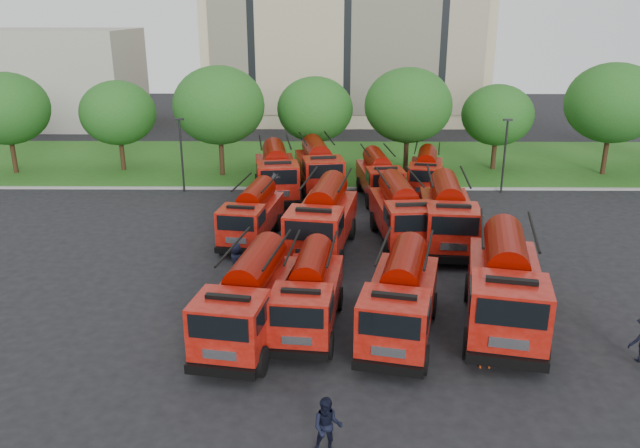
{
  "coord_description": "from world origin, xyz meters",
  "views": [
    {
      "loc": [
        -0.18,
        -24.43,
        12.09
      ],
      "look_at": [
        -0.44,
        5.23,
        1.8
      ],
      "focal_mm": 35.0,
      "sensor_mm": 36.0,
      "label": 1
    }
  ],
  "objects_px": {
    "fire_truck_4": "(252,214)",
    "fire_truck_5": "(323,219)",
    "fire_truck_0": "(249,298)",
    "fire_truck_11": "(426,172)",
    "fire_truck_8": "(276,172)",
    "firefighter_4": "(237,281)",
    "firefighter_0": "(484,367)",
    "fire_truck_3": "(505,284)",
    "fire_truck_1": "(309,292)",
    "fire_truck_6": "(401,212)",
    "fire_truck_2": "(401,297)",
    "fire_truck_9": "(318,167)",
    "fire_truck_10": "(379,176)",
    "firefighter_5": "(504,277)",
    "firefighter_3": "(640,361)",
    "fire_truck_7": "(447,214)"
  },
  "relations": [
    {
      "from": "fire_truck_1",
      "to": "fire_truck_11",
      "type": "distance_m",
      "value": 20.63
    },
    {
      "from": "fire_truck_10",
      "to": "firefighter_0",
      "type": "height_order",
      "value": "fire_truck_10"
    },
    {
      "from": "fire_truck_4",
      "to": "fire_truck_6",
      "type": "distance_m",
      "value": 8.1
    },
    {
      "from": "fire_truck_7",
      "to": "fire_truck_9",
      "type": "bearing_deg",
      "value": 129.2
    },
    {
      "from": "firefighter_0",
      "to": "fire_truck_7",
      "type": "bearing_deg",
      "value": 84.75
    },
    {
      "from": "fire_truck_3",
      "to": "fire_truck_11",
      "type": "relative_size",
      "value": 1.26
    },
    {
      "from": "fire_truck_9",
      "to": "fire_truck_6",
      "type": "bearing_deg",
      "value": -73.37
    },
    {
      "from": "fire_truck_11",
      "to": "firefighter_0",
      "type": "distance_m",
      "value": 22.29
    },
    {
      "from": "fire_truck_6",
      "to": "fire_truck_9",
      "type": "height_order",
      "value": "fire_truck_9"
    },
    {
      "from": "fire_truck_0",
      "to": "fire_truck_10",
      "type": "height_order",
      "value": "fire_truck_0"
    },
    {
      "from": "fire_truck_3",
      "to": "fire_truck_10",
      "type": "height_order",
      "value": "fire_truck_3"
    },
    {
      "from": "fire_truck_4",
      "to": "fire_truck_7",
      "type": "height_order",
      "value": "fire_truck_7"
    },
    {
      "from": "fire_truck_5",
      "to": "firefighter_4",
      "type": "xyz_separation_m",
      "value": [
        -4.0,
        -3.92,
        -1.76
      ]
    },
    {
      "from": "fire_truck_1",
      "to": "fire_truck_6",
      "type": "distance_m",
      "value": 10.82
    },
    {
      "from": "fire_truck_2",
      "to": "fire_truck_6",
      "type": "xyz_separation_m",
      "value": [
        1.2,
        10.41,
        0.04
      ]
    },
    {
      "from": "fire_truck_9",
      "to": "fire_truck_11",
      "type": "xyz_separation_m",
      "value": [
        7.38,
        -0.42,
        -0.26
      ]
    },
    {
      "from": "fire_truck_0",
      "to": "fire_truck_8",
      "type": "relative_size",
      "value": 0.95
    },
    {
      "from": "fire_truck_2",
      "to": "firefighter_0",
      "type": "xyz_separation_m",
      "value": [
        2.79,
        -2.32,
        -1.6
      ]
    },
    {
      "from": "fire_truck_5",
      "to": "fire_truck_9",
      "type": "height_order",
      "value": "fire_truck_5"
    },
    {
      "from": "fire_truck_3",
      "to": "firefighter_0",
      "type": "bearing_deg",
      "value": -101.53
    },
    {
      "from": "fire_truck_4",
      "to": "fire_truck_10",
      "type": "bearing_deg",
      "value": 55.61
    },
    {
      "from": "fire_truck_7",
      "to": "fire_truck_11",
      "type": "xyz_separation_m",
      "value": [
        0.39,
        10.01,
        -0.28
      ]
    },
    {
      "from": "fire_truck_4",
      "to": "firefighter_0",
      "type": "xyz_separation_m",
      "value": [
        9.68,
        -12.9,
        -1.47
      ]
    },
    {
      "from": "fire_truck_10",
      "to": "firefighter_4",
      "type": "xyz_separation_m",
      "value": [
        -7.7,
        -13.64,
        -1.5
      ]
    },
    {
      "from": "fire_truck_3",
      "to": "firefighter_3",
      "type": "relative_size",
      "value": 4.68
    },
    {
      "from": "fire_truck_4",
      "to": "fire_truck_5",
      "type": "bearing_deg",
      "value": -14.0
    },
    {
      "from": "fire_truck_4",
      "to": "fire_truck_10",
      "type": "height_order",
      "value": "fire_truck_10"
    },
    {
      "from": "fire_truck_5",
      "to": "firefighter_3",
      "type": "xyz_separation_m",
      "value": [
        11.56,
        -10.8,
        -1.76
      ]
    },
    {
      "from": "fire_truck_8",
      "to": "firefighter_3",
      "type": "xyz_separation_m",
      "value": [
        14.74,
        -20.62,
        -1.73
      ]
    },
    {
      "from": "fire_truck_8",
      "to": "firefighter_4",
      "type": "height_order",
      "value": "fire_truck_8"
    },
    {
      "from": "fire_truck_2",
      "to": "firefighter_5",
      "type": "xyz_separation_m",
      "value": [
        5.63,
        5.59,
        -1.6
      ]
    },
    {
      "from": "fire_truck_8",
      "to": "fire_truck_5",
      "type": "bearing_deg",
      "value": -79.3
    },
    {
      "from": "fire_truck_5",
      "to": "fire_truck_9",
      "type": "bearing_deg",
      "value": 101.56
    },
    {
      "from": "fire_truck_0",
      "to": "fire_truck_4",
      "type": "xyz_separation_m",
      "value": [
        -1.09,
        10.76,
        -0.15
      ]
    },
    {
      "from": "fire_truck_11",
      "to": "fire_truck_8",
      "type": "bearing_deg",
      "value": -163.28
    },
    {
      "from": "firefighter_4",
      "to": "fire_truck_5",
      "type": "bearing_deg",
      "value": -88.67
    },
    {
      "from": "firefighter_4",
      "to": "firefighter_5",
      "type": "bearing_deg",
      "value": -130.66
    },
    {
      "from": "fire_truck_0",
      "to": "fire_truck_11",
      "type": "height_order",
      "value": "fire_truck_0"
    },
    {
      "from": "fire_truck_1",
      "to": "fire_truck_6",
      "type": "height_order",
      "value": "fire_truck_6"
    },
    {
      "from": "fire_truck_11",
      "to": "firefighter_0",
      "type": "xyz_separation_m",
      "value": [
        -1.2,
        -22.21,
        -1.45
      ]
    },
    {
      "from": "fire_truck_3",
      "to": "firefighter_4",
      "type": "xyz_separation_m",
      "value": [
        -11.19,
        4.26,
        -1.82
      ]
    },
    {
      "from": "fire_truck_2",
      "to": "fire_truck_11",
      "type": "xyz_separation_m",
      "value": [
        3.99,
        19.9,
        -0.16
      ]
    },
    {
      "from": "fire_truck_2",
      "to": "fire_truck_3",
      "type": "height_order",
      "value": "fire_truck_3"
    },
    {
      "from": "firefighter_3",
      "to": "firefighter_5",
      "type": "bearing_deg",
      "value": -81.59
    },
    {
      "from": "fire_truck_8",
      "to": "fire_truck_11",
      "type": "xyz_separation_m",
      "value": [
        10.19,
        1.12,
        -0.28
      ]
    },
    {
      "from": "fire_truck_6",
      "to": "fire_truck_11",
      "type": "xyz_separation_m",
      "value": [
        2.78,
        9.49,
        -0.2
      ]
    },
    {
      "from": "fire_truck_3",
      "to": "fire_truck_6",
      "type": "xyz_separation_m",
      "value": [
        -2.97,
        9.63,
        -0.17
      ]
    },
    {
      "from": "fire_truck_8",
      "to": "fire_truck_11",
      "type": "bearing_deg",
      "value": -0.98
    },
    {
      "from": "firefighter_5",
      "to": "fire_truck_3",
      "type": "bearing_deg",
      "value": 66.04
    },
    {
      "from": "firefighter_4",
      "to": "firefighter_5",
      "type": "xyz_separation_m",
      "value": [
        12.66,
        0.55,
        0.0
      ]
    }
  ]
}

